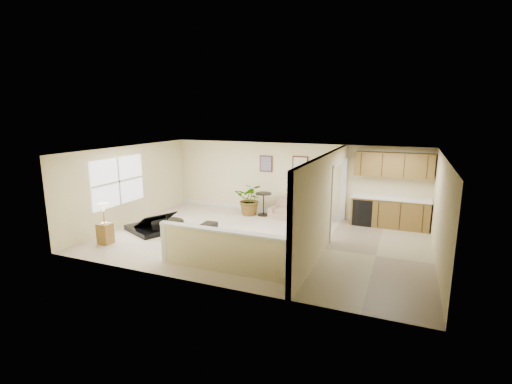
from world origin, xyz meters
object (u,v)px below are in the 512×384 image
at_px(piano_bench, 207,232).
at_px(loveseat, 292,209).
at_px(accent_table, 264,201).
at_px(small_plant, 325,216).
at_px(palm_plant, 251,199).
at_px(piano, 153,212).
at_px(lamp_stand, 105,227).

bearing_deg(piano_bench, loveseat, 63.71).
bearing_deg(accent_table, piano_bench, -99.61).
bearing_deg(small_plant, palm_plant, -177.70).
height_order(piano, loveseat, piano).
bearing_deg(loveseat, palm_plant, -171.22).
relative_size(loveseat, lamp_stand, 1.30).
relative_size(piano_bench, palm_plant, 0.61).
bearing_deg(piano, piano_bench, 17.03).
bearing_deg(small_plant, loveseat, 176.99).
relative_size(piano, lamp_stand, 1.75).
bearing_deg(piano, lamp_stand, -80.51).
bearing_deg(lamp_stand, small_plant, 40.20).
xyz_separation_m(piano_bench, loveseat, (1.53, 3.10, 0.08)).
height_order(piano, palm_plant, piano).
distance_m(palm_plant, lamp_stand, 4.91).
bearing_deg(small_plant, accent_table, -179.75).
distance_m(small_plant, lamp_stand, 6.71).
bearing_deg(palm_plant, piano_bench, -91.30).
distance_m(piano_bench, loveseat, 3.46).
bearing_deg(palm_plant, small_plant, 2.30).
height_order(loveseat, palm_plant, palm_plant).
bearing_deg(piano, loveseat, 63.06).
distance_m(loveseat, palm_plant, 1.50).
bearing_deg(loveseat, piano_bench, -113.94).
relative_size(piano_bench, loveseat, 0.48).
xyz_separation_m(piano, loveseat, (3.56, 2.84, -0.23)).
distance_m(loveseat, small_plant, 1.15).
height_order(piano, accent_table, piano).
height_order(accent_table, lamp_stand, lamp_stand).
distance_m(palm_plant, small_plant, 2.64).
height_order(piano_bench, lamp_stand, lamp_stand).
bearing_deg(palm_plant, accent_table, 12.08).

